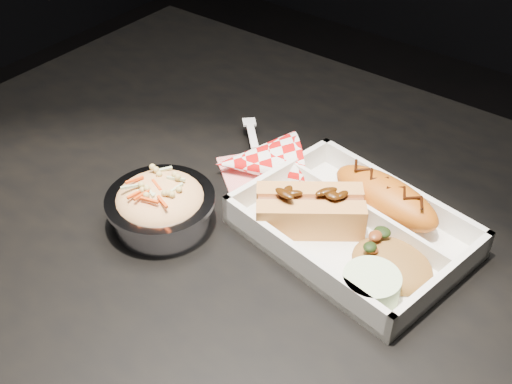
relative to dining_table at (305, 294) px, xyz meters
The scene contains 8 objects.
dining_table is the anchor object (origin of this frame).
food_tray 0.11m from the dining_table, 44.41° to the left, with size 0.28×0.22×0.04m.
fried_pastry 0.16m from the dining_table, 62.93° to the left, with size 0.15×0.06×0.05m, color #BB5B12.
hotdog 0.13m from the dining_table, 124.82° to the left, with size 0.13×0.12×0.06m.
fried_rice_mound 0.15m from the dining_table, ahead, with size 0.09×0.08×0.03m, color #9A662C.
cupcake_liner 0.16m from the dining_table, 20.56° to the right, with size 0.06×0.06×0.03m, color beige.
foil_coleslaw_cup 0.21m from the dining_table, 152.48° to the right, with size 0.13×0.13×0.07m.
napkin_fork 0.18m from the dining_table, 151.53° to the left, with size 0.16×0.16×0.10m.
Camera 1 is at (0.28, -0.47, 1.26)m, focal length 45.00 mm.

